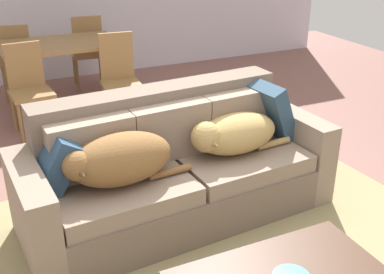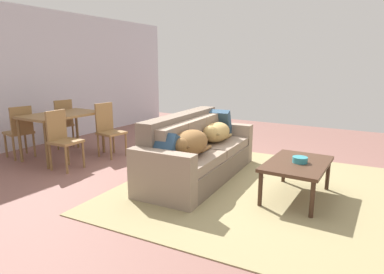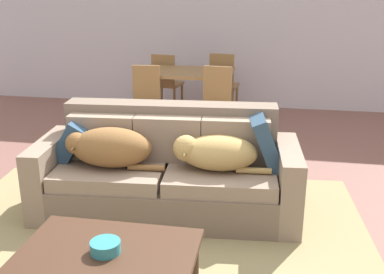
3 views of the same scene
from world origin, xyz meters
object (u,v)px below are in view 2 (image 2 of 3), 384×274
dog_on_left_cushion (190,143)px  dining_chair_far_right (62,122)px  dog_on_right_cushion (216,132)px  throw_pillow_by_right_arm (217,123)px  dining_chair_near_left (62,137)px  dining_chair_far_left (20,130)px  couch (196,153)px  dining_table (62,118)px  throw_pillow_by_left_arm (162,149)px  coffee_table (297,166)px  dining_chair_near_right (108,128)px  bowl_on_coffee_table (300,160)px

dog_on_left_cushion → dining_chair_far_right: size_ratio=0.90×
dog_on_right_cushion → throw_pillow_by_right_arm: 0.46m
dining_chair_near_left → dining_chair_far_left: bearing=85.1°
couch → dining_chair_far_left: size_ratio=2.51×
dog_on_right_cushion → throw_pillow_by_right_arm: (0.41, 0.20, 0.06)m
dining_chair_near_left → dining_chair_far_left: size_ratio=1.00×
dog_on_left_cushion → dining_table: bearing=82.7°
throw_pillow_by_left_arm → couch: bearing=1.3°
couch → dog_on_left_cushion: bearing=-163.5°
dining_chair_near_left → dining_chair_far_left: (0.01, 1.14, 0.00)m
dining_chair_far_left → dog_on_left_cushion: bearing=103.2°
throw_pillow_by_right_arm → dining_chair_near_left: bearing=130.1°
coffee_table → dog_on_right_cushion: bearing=71.5°
dining_chair_near_right → dog_on_right_cushion: bearing=-77.5°
throw_pillow_by_left_arm → dining_chair_near_left: bearing=87.3°
throw_pillow_by_right_arm → dining_chair_near_left: dining_chair_near_left is taller
bowl_on_coffee_table → dining_chair_near_right: size_ratio=0.19×
dog_on_right_cushion → dining_chair_far_left: dining_chair_far_left is taller
throw_pillow_by_right_arm → throw_pillow_by_left_arm: bearing=-175.8°
dog_on_right_cushion → dining_chair_far_left: size_ratio=0.89×
dog_on_left_cushion → dining_chair_near_left: (-0.29, 2.16, -0.11)m
couch → throw_pillow_by_right_arm: bearing=3.0°
dog_on_left_cushion → throw_pillow_by_right_arm: 1.32m
couch → dining_chair_far_right: (0.13, 3.15, 0.16)m
throw_pillow_by_left_arm → dining_table: throw_pillow_by_left_arm is taller
dining_table → dining_chair_near_left: size_ratio=1.38×
dining_chair_near_left → dog_on_left_cushion: bearing=-87.0°
couch → dining_chair_far_right: size_ratio=2.43×
coffee_table → dog_on_left_cushion: bearing=109.0°
throw_pillow_by_right_arm → dining_chair_far_left: dining_chair_far_left is taller
throw_pillow_by_left_arm → dining_chair_near_right: bearing=62.5°
throw_pillow_by_left_arm → bowl_on_coffee_table: throw_pillow_by_left_arm is taller
throw_pillow_by_left_arm → coffee_table: 1.64m
couch → dining_table: (-0.31, 2.53, 0.34)m
dining_chair_near_right → couch: bearing=-89.7°
throw_pillow_by_left_arm → dining_chair_near_right: dining_chair_near_right is taller
dog_on_right_cushion → dining_chair_far_right: dining_chair_far_right is taller
coffee_table → dining_chair_far_right: 4.58m
dog_on_left_cushion → throw_pillow_by_right_arm: size_ratio=1.84×
throw_pillow_by_left_arm → dining_chair_near_left: dining_chair_near_left is taller
dog_on_left_cushion → dining_chair_far_right: dining_chair_far_right is taller
couch → throw_pillow_by_right_arm: 0.89m
throw_pillow_by_left_arm → dining_chair_far_left: size_ratio=0.40×
dog_on_left_cushion → dining_chair_far_right: (0.59, 3.32, -0.10)m
throw_pillow_by_left_arm → dining_chair_near_right: size_ratio=0.39×
dog_on_left_cushion → dining_chair_far_left: bearing=90.6°
dog_on_right_cushion → coffee_table: bearing=-112.7°
dog_on_right_cushion → dining_chair_far_right: bearing=91.0°
dining_chair_near_right → dining_table: bearing=133.6°
couch → throw_pillow_by_right_arm: size_ratio=4.96×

